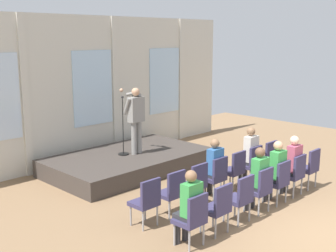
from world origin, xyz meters
The scene contains 25 objects.
ground_plane centered at (0.00, 0.00, 0.00)m, with size 17.95×17.95×0.00m, color #846647.
rear_partition centered at (0.03, 6.90, 2.03)m, with size 10.64×0.14×4.06m.
stage_platform centered at (0.00, 5.37, 0.22)m, with size 4.18×2.47×0.45m, color #3F3833.
speaker centered at (0.16, 5.23, 1.47)m, with size 0.50×0.69×1.75m.
mic_stand centered at (-0.13, 5.40, 0.78)m, with size 0.28×0.28×1.55m.
chair_r0_c0 centered at (-2.05, 2.42, 0.53)m, with size 0.46×0.44×0.94m.
chair_r0_c1 centered at (-1.37, 2.42, 0.53)m, with size 0.46×0.44×0.94m.
chair_r0_c2 centered at (-0.68, 2.42, 0.53)m, with size 0.46×0.44×0.94m.
chair_r0_c3 centered at (0.00, 2.42, 0.53)m, with size 0.46×0.44×0.94m.
audience_r0_c3 centered at (0.00, 2.51, 0.74)m, with size 0.36×0.39×1.33m.
chair_r0_c4 centered at (0.68, 2.42, 0.53)m, with size 0.46×0.44×0.94m.
chair_r0_c5 centered at (1.37, 2.42, 0.53)m, with size 0.46×0.44×0.94m.
audience_r0_c5 centered at (1.37, 2.50, 0.76)m, with size 0.36×0.39×1.38m.
chair_r0_c6 centered at (2.05, 2.42, 0.53)m, with size 0.46×0.44×0.94m.
chair_r1_c0 centered at (-2.05, 1.29, 0.53)m, with size 0.46×0.44×0.94m.
audience_r1_c0 centered at (-2.05, 1.37, 0.74)m, with size 0.36×0.39×1.34m.
chair_r1_c1 centered at (-1.37, 1.29, 0.53)m, with size 0.46×0.44×0.94m.
chair_r1_c2 centered at (-0.68, 1.29, 0.53)m, with size 0.46×0.44×0.94m.
chair_r1_c3 centered at (0.00, 1.29, 0.53)m, with size 0.46×0.44×0.94m.
audience_r1_c3 centered at (0.00, 1.37, 0.75)m, with size 0.36×0.39×1.35m.
chair_r1_c4 centered at (0.68, 1.29, 0.53)m, with size 0.46×0.44×0.94m.
audience_r1_c4 centered at (0.68, 1.37, 0.75)m, with size 0.36×0.39×1.36m.
chair_r1_c5 centered at (1.37, 1.29, 0.53)m, with size 0.46×0.44×0.94m.
audience_r1_c5 centered at (1.37, 1.37, 0.75)m, with size 0.36×0.39×1.36m.
chair_r1_c6 centered at (2.05, 1.29, 0.53)m, with size 0.46×0.44×0.94m.
Camera 1 is at (-7.20, -3.19, 3.49)m, focal length 46.68 mm.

